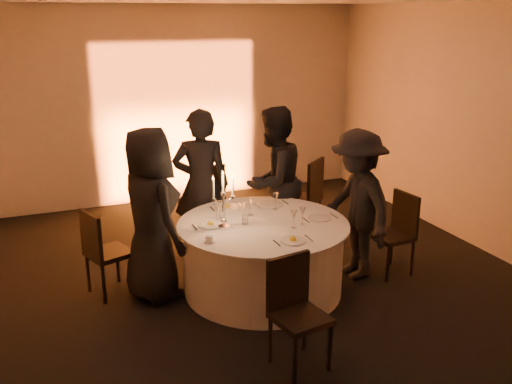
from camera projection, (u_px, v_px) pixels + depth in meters
name	position (u px, v px, depth m)	size (l,w,h in m)	color
floor	(263.00, 289.00, 6.18)	(7.00, 7.00, 0.00)	black
wall_back	(177.00, 105.00, 8.82)	(7.00, 7.00, 0.00)	beige
wall_right	(495.00, 133.00, 6.79)	(7.00, 7.00, 0.00)	beige
uplighter_fixture	(185.00, 199.00, 8.99)	(0.25, 0.12, 0.10)	black
banquet_table	(263.00, 257.00, 6.06)	(1.80, 1.80, 0.77)	black
chair_left	(102.00, 248.00, 5.91)	(0.53, 0.53, 0.94)	black
chair_back_left	(206.00, 197.00, 7.38)	(0.49, 0.49, 1.04)	black
chair_back_right	(307.00, 193.00, 7.47)	(0.65, 0.65, 1.06)	black
chair_right	(397.00, 229.00, 6.46)	(0.45, 0.45, 0.94)	black
chair_front	(295.00, 306.00, 4.74)	(0.48, 0.48, 0.95)	black
guest_left	(151.00, 215.00, 5.79)	(0.88, 0.57, 1.81)	black
guest_back_left	(201.00, 186.00, 6.72)	(0.67, 0.44, 1.83)	black
guest_back_right	(273.00, 182.00, 6.90)	(0.89, 0.69, 1.82)	black
guest_right	(357.00, 205.00, 6.28)	(1.09, 0.63, 1.68)	black
plate_left	(211.00, 224.00, 5.86)	(0.36, 0.26, 0.08)	white
plate_back_left	(227.00, 206.00, 6.40)	(0.36, 0.28, 0.08)	white
plate_back_right	(272.00, 204.00, 6.51)	(0.36, 0.27, 0.01)	white
plate_right	(320.00, 218.00, 6.07)	(0.36, 0.25, 0.01)	white
plate_front	(293.00, 240.00, 5.46)	(0.35, 0.25, 0.08)	white
coffee_cup	(209.00, 239.00, 5.43)	(0.11, 0.11, 0.07)	white
candelabra	(223.00, 208.00, 5.76)	(0.25, 0.12, 0.61)	white
wine_glass_a	(244.00, 207.00, 6.01)	(0.07, 0.07, 0.19)	silver
wine_glass_b	(217.00, 208.00, 5.97)	(0.07, 0.07, 0.19)	silver
wine_glass_c	(250.00, 203.00, 6.14)	(0.07, 0.07, 0.19)	silver
wine_glass_d	(303.00, 212.00, 5.86)	(0.07, 0.07, 0.19)	silver
wine_glass_e	(294.00, 215.00, 5.76)	(0.07, 0.07, 0.19)	silver
wine_glass_f	(276.00, 198.00, 6.31)	(0.07, 0.07, 0.19)	silver
tumbler_a	(245.00, 220.00, 5.91)	(0.07, 0.07, 0.09)	silver
tumbler_b	(222.00, 215.00, 6.06)	(0.07, 0.07, 0.09)	silver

